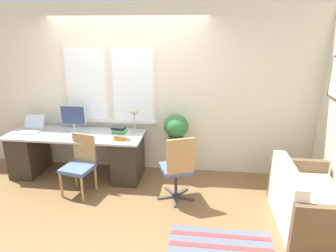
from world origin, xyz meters
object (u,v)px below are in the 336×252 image
(mouse, at_px, (84,136))
(couch_loveseat, at_px, (307,204))
(desk_chair_wooden, at_px, (80,163))
(desk_lamp, at_px, (134,114))
(potted_plant, at_px, (176,127))
(office_chair_swivel, at_px, (178,167))
(laptop, at_px, (31,128))
(keyboard, at_px, (65,135))
(plant_stand, at_px, (176,147))
(book_stack, at_px, (119,133))
(monitor, at_px, (73,117))

(mouse, bearing_deg, couch_loveseat, -14.12)
(mouse, height_order, desk_chair_wooden, desk_chair_wooden)
(mouse, distance_m, desk_lamp, 0.85)
(mouse, distance_m, potted_plant, 1.44)
(mouse, height_order, desk_lamp, desk_lamp)
(office_chair_swivel, relative_size, potted_plant, 2.11)
(laptop, xyz_separation_m, desk_lamp, (1.68, 0.14, 0.25))
(keyboard, height_order, potted_plant, potted_plant)
(keyboard, xyz_separation_m, mouse, (0.31, -0.01, 0.01))
(office_chair_swivel, height_order, plant_stand, office_chair_swivel)
(book_stack, bearing_deg, desk_lamp, 64.73)
(keyboard, relative_size, desk_lamp, 1.12)
(desk_chair_wooden, distance_m, potted_plant, 1.54)
(laptop, bearing_deg, desk_lamp, 4.87)
(plant_stand, bearing_deg, desk_chair_wooden, -153.09)
(desk_lamp, distance_m, couch_loveseat, 2.73)
(desk_chair_wooden, height_order, couch_loveseat, desk_chair_wooden)
(laptop, relative_size, keyboard, 0.84)
(laptop, distance_m, potted_plant, 2.36)
(desk_chair_wooden, relative_size, plant_stand, 1.50)
(couch_loveseat, bearing_deg, keyboard, 76.89)
(desk_chair_wooden, xyz_separation_m, couch_loveseat, (3.05, -0.41, -0.17))
(laptop, height_order, keyboard, laptop)
(couch_loveseat, bearing_deg, desk_lamp, 65.35)
(monitor, xyz_separation_m, couch_loveseat, (3.42, -1.14, -0.65))
(couch_loveseat, xyz_separation_m, potted_plant, (-1.72, 1.09, 0.55))
(monitor, relative_size, keyboard, 0.97)
(keyboard, bearing_deg, couch_loveseat, -13.11)
(monitor, bearing_deg, couch_loveseat, -18.37)
(desk_lamp, relative_size, plant_stand, 0.68)
(desk_lamp, height_order, couch_loveseat, desk_lamp)
(keyboard, relative_size, desk_chair_wooden, 0.50)
(laptop, distance_m, couch_loveseat, 4.21)
(laptop, bearing_deg, monitor, 15.88)
(laptop, relative_size, potted_plant, 0.79)
(keyboard, relative_size, couch_loveseat, 0.35)
(monitor, xyz_separation_m, office_chair_swivel, (1.80, -0.79, -0.41))
(laptop, distance_m, office_chair_swivel, 2.54)
(keyboard, distance_m, potted_plant, 1.73)
(book_stack, distance_m, potted_plant, 0.89)
(monitor, distance_m, keyboard, 0.39)
(keyboard, height_order, couch_loveseat, couch_loveseat)
(couch_loveseat, bearing_deg, office_chair_swivel, 77.94)
(desk_lamp, distance_m, office_chair_swivel, 1.19)
(laptop, bearing_deg, keyboard, -13.47)
(keyboard, xyz_separation_m, couch_loveseat, (3.43, -0.80, -0.45))
(laptop, height_order, book_stack, laptop)
(book_stack, height_order, plant_stand, book_stack)
(monitor, distance_m, book_stack, 0.96)
(mouse, xyz_separation_m, desk_chair_wooden, (0.07, -0.37, -0.29))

